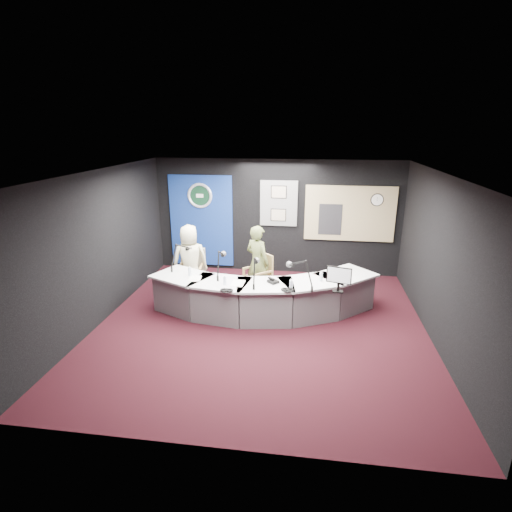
# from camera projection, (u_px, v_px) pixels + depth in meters

# --- Properties ---
(ground) EXTENTS (6.00, 6.00, 0.00)m
(ground) POSITION_uv_depth(u_px,v_px,m) (261.00, 326.00, 7.41)
(ground) COLOR black
(ground) RESTS_ON ground
(ceiling) EXTENTS (6.00, 6.00, 0.02)m
(ceiling) POSITION_uv_depth(u_px,v_px,m) (261.00, 173.00, 6.54)
(ceiling) COLOR silver
(ceiling) RESTS_ON ground
(wall_back) EXTENTS (6.00, 0.02, 2.80)m
(wall_back) POSITION_uv_depth(u_px,v_px,m) (276.00, 217.00, 9.80)
(wall_back) COLOR black
(wall_back) RESTS_ON ground
(wall_front) EXTENTS (6.00, 0.02, 2.80)m
(wall_front) POSITION_uv_depth(u_px,v_px,m) (224.00, 342.00, 4.16)
(wall_front) COLOR black
(wall_front) RESTS_ON ground
(wall_left) EXTENTS (0.02, 6.00, 2.80)m
(wall_left) POSITION_uv_depth(u_px,v_px,m) (100.00, 247.00, 7.38)
(wall_left) COLOR black
(wall_left) RESTS_ON ground
(wall_right) EXTENTS (0.02, 6.00, 2.80)m
(wall_right) POSITION_uv_depth(u_px,v_px,m) (441.00, 262.00, 6.58)
(wall_right) COLOR black
(wall_right) RESTS_ON ground
(broadcast_desk) EXTENTS (4.50, 1.90, 0.75)m
(broadcast_desk) POSITION_uv_depth(u_px,v_px,m) (262.00, 295.00, 7.82)
(broadcast_desk) COLOR silver
(broadcast_desk) RESTS_ON ground
(backdrop_panel) EXTENTS (1.60, 0.05, 2.30)m
(backdrop_panel) POSITION_uv_depth(u_px,v_px,m) (201.00, 221.00, 10.07)
(backdrop_panel) COLOR navy
(backdrop_panel) RESTS_ON wall_back
(agency_seal) EXTENTS (0.63, 0.07, 0.63)m
(agency_seal) POSITION_uv_depth(u_px,v_px,m) (200.00, 196.00, 9.83)
(agency_seal) COLOR silver
(agency_seal) RESTS_ON backdrop_panel
(seal_center) EXTENTS (0.48, 0.01, 0.48)m
(seal_center) POSITION_uv_depth(u_px,v_px,m) (200.00, 196.00, 9.84)
(seal_center) COLOR black
(seal_center) RESTS_ON backdrop_panel
(pinboard) EXTENTS (0.90, 0.04, 1.10)m
(pinboard) POSITION_uv_depth(u_px,v_px,m) (279.00, 203.00, 9.66)
(pinboard) COLOR slate
(pinboard) RESTS_ON wall_back
(framed_photo_upper) EXTENTS (0.34, 0.02, 0.27)m
(framed_photo_upper) POSITION_uv_depth(u_px,v_px,m) (279.00, 192.00, 9.54)
(framed_photo_upper) COLOR gray
(framed_photo_upper) RESTS_ON pinboard
(framed_photo_lower) EXTENTS (0.34, 0.02, 0.27)m
(framed_photo_lower) POSITION_uv_depth(u_px,v_px,m) (278.00, 215.00, 9.72)
(framed_photo_lower) COLOR gray
(framed_photo_lower) RESTS_ON pinboard
(booth_window_frame) EXTENTS (2.12, 0.06, 1.32)m
(booth_window_frame) POSITION_uv_depth(u_px,v_px,m) (350.00, 214.00, 9.50)
(booth_window_frame) COLOR tan
(booth_window_frame) RESTS_ON wall_back
(booth_glow) EXTENTS (2.00, 0.02, 1.20)m
(booth_glow) POSITION_uv_depth(u_px,v_px,m) (350.00, 214.00, 9.49)
(booth_glow) COLOR #D8AE89
(booth_glow) RESTS_ON booth_window_frame
(equipment_rack) EXTENTS (0.55, 0.02, 0.75)m
(equipment_rack) POSITION_uv_depth(u_px,v_px,m) (330.00, 219.00, 9.57)
(equipment_rack) COLOR black
(equipment_rack) RESTS_ON booth_window_frame
(wall_clock) EXTENTS (0.28, 0.01, 0.28)m
(wall_clock) POSITION_uv_depth(u_px,v_px,m) (377.00, 200.00, 9.28)
(wall_clock) COLOR white
(wall_clock) RESTS_ON booth_window_frame
(armchair_left) EXTENTS (0.66, 0.66, 1.04)m
(armchair_left) POSITION_uv_depth(u_px,v_px,m) (191.00, 271.00, 8.70)
(armchair_left) COLOR #9F8048
(armchair_left) RESTS_ON ground
(armchair_right) EXTENTS (0.73, 0.73, 0.92)m
(armchair_right) POSITION_uv_depth(u_px,v_px,m) (258.00, 277.00, 8.52)
(armchair_right) COLOR #9F8048
(armchair_right) RESTS_ON ground
(draped_jacket) EXTENTS (0.51, 0.17, 0.70)m
(draped_jacket) POSITION_uv_depth(u_px,v_px,m) (194.00, 263.00, 8.90)
(draped_jacket) COLOR #686257
(draped_jacket) RESTS_ON armchair_left
(person_man) EXTENTS (0.89, 0.76, 1.55)m
(person_man) POSITION_uv_depth(u_px,v_px,m) (190.00, 260.00, 8.62)
(person_man) COLOR beige
(person_man) RESTS_ON ground
(person_woman) EXTENTS (0.70, 0.64, 1.60)m
(person_woman) POSITION_uv_depth(u_px,v_px,m) (258.00, 262.00, 8.41)
(person_woman) COLOR #576233
(person_woman) RESTS_ON ground
(computer_monitor) EXTENTS (0.45, 0.15, 0.31)m
(computer_monitor) POSITION_uv_depth(u_px,v_px,m) (339.00, 275.00, 6.94)
(computer_monitor) COLOR black
(computer_monitor) RESTS_ON broadcast_desk
(desk_phone) EXTENTS (0.24, 0.24, 0.05)m
(desk_phone) POSITION_uv_depth(u_px,v_px,m) (273.00, 281.00, 7.44)
(desk_phone) COLOR black
(desk_phone) RESTS_ON broadcast_desk
(headphones_near) EXTENTS (0.23, 0.23, 0.04)m
(headphones_near) POSITION_uv_depth(u_px,v_px,m) (287.00, 290.00, 7.09)
(headphones_near) COLOR black
(headphones_near) RESTS_ON broadcast_desk
(headphones_far) EXTENTS (0.22, 0.22, 0.04)m
(headphones_far) POSITION_uv_depth(u_px,v_px,m) (227.00, 290.00, 7.06)
(headphones_far) COLOR black
(headphones_far) RESTS_ON broadcast_desk
(paper_stack) EXTENTS (0.27, 0.35, 0.00)m
(paper_stack) POSITION_uv_depth(u_px,v_px,m) (195.00, 278.00, 7.65)
(paper_stack) COLOR white
(paper_stack) RESTS_ON broadcast_desk
(notepad) EXTENTS (0.24, 0.34, 0.00)m
(notepad) POSITION_uv_depth(u_px,v_px,m) (238.00, 283.00, 7.42)
(notepad) COLOR white
(notepad) RESTS_ON broadcast_desk
(boom_mic_a) EXTENTS (0.33, 0.70, 0.60)m
(boom_mic_a) POSITION_uv_depth(u_px,v_px,m) (181.00, 254.00, 8.17)
(boom_mic_a) COLOR black
(boom_mic_a) RESTS_ON broadcast_desk
(boom_mic_b) EXTENTS (0.16, 0.74, 0.60)m
(boom_mic_b) POSITION_uv_depth(u_px,v_px,m) (221.00, 261.00, 7.73)
(boom_mic_b) COLOR black
(boom_mic_b) RESTS_ON broadcast_desk
(boom_mic_c) EXTENTS (0.16, 0.74, 0.60)m
(boom_mic_c) POSITION_uv_depth(u_px,v_px,m) (255.00, 268.00, 7.34)
(boom_mic_c) COLOR black
(boom_mic_c) RESTS_ON broadcast_desk
(boom_mic_d) EXTENTS (0.56, 0.56, 0.60)m
(boom_mic_d) POSITION_uv_depth(u_px,v_px,m) (300.00, 271.00, 7.19)
(boom_mic_d) COLOR black
(boom_mic_d) RESTS_ON broadcast_desk
(water_bottles) EXTENTS (2.99, 0.53, 0.18)m
(water_bottles) POSITION_uv_depth(u_px,v_px,m) (263.00, 278.00, 7.44)
(water_bottles) COLOR silver
(water_bottles) RESTS_ON broadcast_desk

